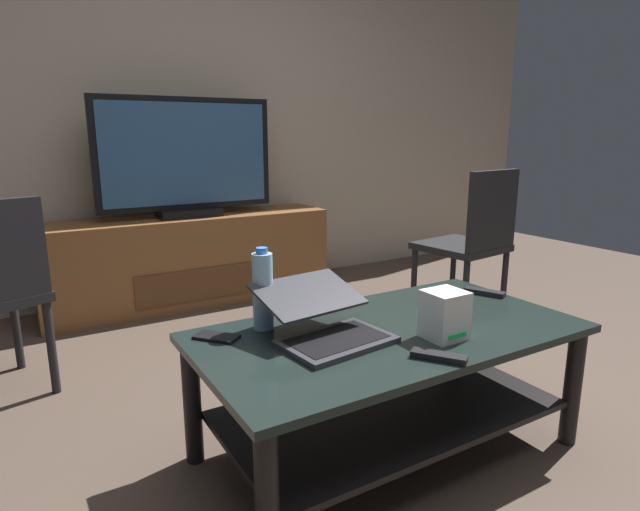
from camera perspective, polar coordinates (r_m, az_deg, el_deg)
ground_plane at (r=2.00m, az=8.74°, el=-20.24°), size 7.68×7.68×0.00m
back_wall at (r=3.81m, az=-14.79°, el=17.28°), size 6.40×0.12×2.80m
coffee_table at (r=1.84m, az=7.50°, el=-11.95°), size 1.29×0.68×0.46m
media_cabinet at (r=3.55m, az=-13.84°, el=-0.42°), size 1.84×0.43×0.58m
television at (r=3.44m, az=-14.32°, el=10.02°), size 1.11×0.20×0.74m
dining_chair at (r=3.19m, az=16.31°, el=1.87°), size 0.49×0.49×0.90m
laptop at (r=1.67m, az=0.54°, el=-7.20°), size 0.38×0.41×0.16m
router_box at (r=1.72m, az=13.38°, el=-6.28°), size 0.12×0.12×0.16m
water_bottle_near at (r=1.75m, az=-6.24°, el=-3.81°), size 0.07×0.07×0.28m
cell_phone at (r=1.73m, az=-11.19°, el=-8.67°), size 0.14×0.15×0.01m
tv_remote at (r=2.24m, az=17.46°, el=-3.83°), size 0.11×0.16×0.02m
soundbar_remote at (r=1.58m, az=12.80°, el=-10.66°), size 0.13×0.16×0.02m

